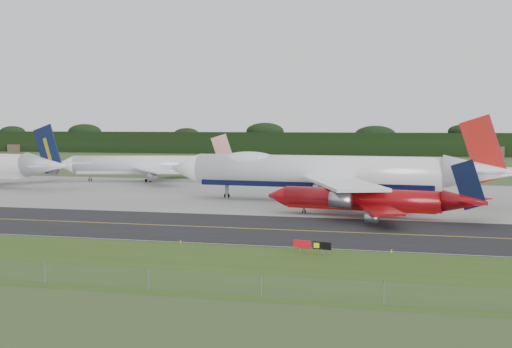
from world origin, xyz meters
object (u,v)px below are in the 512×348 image
object	(u,v)px
jet_red_737	(373,201)
jet_star_tail	(149,166)
taxiway_sign	(312,245)
jet_ba_747	(327,172)

from	to	relation	value
jet_red_737	jet_star_tail	bearing A→B (deg)	138.26
jet_red_737	taxiway_sign	bearing A→B (deg)	-96.19
jet_star_tail	taxiway_sign	bearing A→B (deg)	-56.91
jet_ba_747	taxiway_sign	distance (m)	63.13
jet_red_737	jet_star_tail	xyz separation A→B (m)	(-71.66, 63.94, 1.67)
jet_red_737	jet_ba_747	bearing A→B (deg)	117.92
jet_red_737	taxiway_sign	distance (m)	39.73
jet_ba_747	jet_red_737	xyz separation A→B (m)	(12.16, -22.96, -3.45)
jet_red_737	jet_star_tail	size ratio (longest dim) A/B	0.77
jet_star_tail	jet_red_737	bearing A→B (deg)	-41.74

